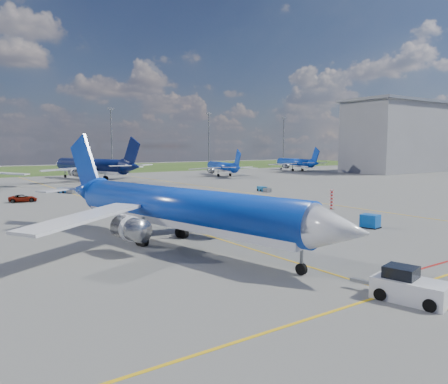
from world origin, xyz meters
TOP-DOWN VIEW (x-y plane):
  - ground at (0.00, 0.00)m, footprint 400.00×400.00m
  - taxiway_lines at (0.17, 27.70)m, footprint 60.25×160.00m
  - floodlight_masts at (10.00, 110.00)m, footprint 202.20×0.50m
  - terminal_building at (120.00, 60.00)m, footprint 42.00×22.00m
  - warning_post at (26.00, 8.00)m, footprint 0.50×0.50m
  - bg_jet_n at (14.68, 85.56)m, footprint 42.82×50.60m
  - bg_jet_ne at (54.90, 78.95)m, footprint 32.20×37.50m
  - bg_jet_ene at (95.11, 87.25)m, footprint 33.89×39.67m
  - main_airliner at (-4.81, -0.41)m, footprint 38.78×46.35m
  - pushback_tug at (-0.49, -21.42)m, footprint 3.25×6.24m
  - uld_container at (18.10, -4.81)m, footprint 1.91×2.22m
  - service_car_b at (-10.72, 44.00)m, footprint 4.80×2.68m
  - service_car_c at (4.42, 32.16)m, footprint 2.86×4.23m
  - baggage_tug_w at (16.79, 22.38)m, footprint 2.88×5.25m
  - baggage_tug_c at (-0.66, 54.55)m, footprint 2.84×4.48m
  - baggage_tug_e at (34.55, 34.02)m, footprint 1.98×4.47m

SIDE VIEW (x-z plane):
  - ground at x=0.00m, z-range 0.00..0.00m
  - bg_jet_n at x=14.68m, z-range -5.77..5.77m
  - bg_jet_ne at x=54.90m, z-range -4.20..4.20m
  - bg_jet_ene at x=95.11m, z-range -4.47..4.47m
  - main_airliner at x=-4.81m, z-range -5.36..5.36m
  - taxiway_lines at x=0.17m, z-range 0.00..0.02m
  - baggage_tug_e at x=34.55m, z-range -0.03..0.94m
  - baggage_tug_c at x=-0.66m, z-range -0.03..0.95m
  - baggage_tug_w at x=16.79m, z-range -0.04..1.11m
  - service_car_c at x=4.42m, z-range 0.00..1.14m
  - service_car_b at x=-10.72m, z-range 0.00..1.27m
  - uld_container at x=18.10m, z-range 0.00..1.56m
  - pushback_tug at x=-0.49m, z-range -0.20..1.87m
  - warning_post at x=26.00m, z-range 0.00..3.00m
  - floodlight_masts at x=10.00m, z-range 1.21..23.91m
  - terminal_building at x=120.00m, z-range 0.07..26.07m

